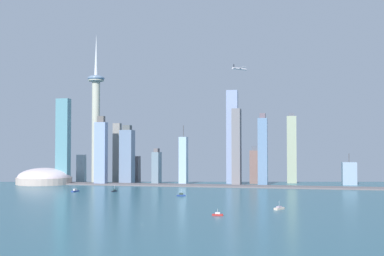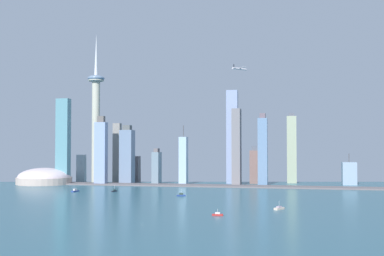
{
  "view_description": "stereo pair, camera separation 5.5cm",
  "coord_description": "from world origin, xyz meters",
  "px_view_note": "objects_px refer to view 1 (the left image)",
  "views": [
    {
      "loc": [
        142.33,
        -455.7,
        74.31
      ],
      "look_at": [
        -39.26,
        425.23,
        104.67
      ],
      "focal_mm": 46.6,
      "sensor_mm": 36.0,
      "label": 1
    },
    {
      "loc": [
        142.39,
        -455.69,
        74.31
      ],
      "look_at": [
        -39.26,
        425.23,
        104.67
      ],
      "focal_mm": 46.6,
      "sensor_mm": 36.0,
      "label": 2
    }
  ],
  "objects_px": {
    "skyscraper_3": "(127,156)",
    "observation_tower": "(96,113)",
    "skyscraper_2": "(349,173)",
    "boat_2": "(114,191)",
    "stadium_dome": "(44,178)",
    "skyscraper_9": "(101,152)",
    "boat_1": "(181,195)",
    "boat_3": "(279,208)",
    "skyscraper_10": "(157,167)",
    "skyscraper_13": "(63,141)",
    "skyscraper_8": "(237,147)",
    "boat_0": "(75,191)",
    "skyscraper_7": "(255,166)",
    "boat_4": "(218,214)",
    "skyscraper_11": "(232,137)",
    "skyscraper_1": "(82,168)",
    "skyscraper_12": "(263,151)",
    "skyscraper_0": "(183,161)",
    "skyscraper_6": "(133,169)",
    "skyscraper_4": "(117,153)",
    "skyscraper_5": "(292,149)",
    "airplane": "(240,69)"
  },
  "relations": [
    {
      "from": "skyscraper_7",
      "to": "boat_1",
      "type": "height_order",
      "value": "skyscraper_7"
    },
    {
      "from": "skyscraper_3",
      "to": "boat_0",
      "type": "xyz_separation_m",
      "value": [
        -25.71,
        -174.37,
        -51.33
      ]
    },
    {
      "from": "skyscraper_3",
      "to": "observation_tower",
      "type": "bearing_deg",
      "value": 175.7
    },
    {
      "from": "skyscraper_2",
      "to": "boat_2",
      "type": "xyz_separation_m",
      "value": [
        -379.38,
        -217.7,
        -19.63
      ]
    },
    {
      "from": "skyscraper_0",
      "to": "skyscraper_5",
      "type": "relative_size",
      "value": 0.81
    },
    {
      "from": "boat_3",
      "to": "boat_4",
      "type": "relative_size",
      "value": 1.22
    },
    {
      "from": "skyscraper_1",
      "to": "skyscraper_12",
      "type": "relative_size",
      "value": 0.41
    },
    {
      "from": "boat_3",
      "to": "skyscraper_4",
      "type": "bearing_deg",
      "value": 75.8
    },
    {
      "from": "skyscraper_7",
      "to": "boat_4",
      "type": "xyz_separation_m",
      "value": [
        -4.8,
        -442.89,
        -32.04
      ]
    },
    {
      "from": "skyscraper_3",
      "to": "skyscraper_7",
      "type": "bearing_deg",
      "value": 12.05
    },
    {
      "from": "stadium_dome",
      "to": "skyscraper_1",
      "type": "height_order",
      "value": "skyscraper_1"
    },
    {
      "from": "skyscraper_8",
      "to": "skyscraper_12",
      "type": "xyz_separation_m",
      "value": [
        46.55,
        18.3,
        -6.73
      ]
    },
    {
      "from": "skyscraper_2",
      "to": "skyscraper_9",
      "type": "relative_size",
      "value": 0.45
    },
    {
      "from": "skyscraper_13",
      "to": "boat_0",
      "type": "relative_size",
      "value": 10.72
    },
    {
      "from": "skyscraper_10",
      "to": "skyscraper_13",
      "type": "relative_size",
      "value": 0.42
    },
    {
      "from": "skyscraper_9",
      "to": "boat_1",
      "type": "relative_size",
      "value": 9.83
    },
    {
      "from": "skyscraper_5",
      "to": "skyscraper_10",
      "type": "height_order",
      "value": "skyscraper_5"
    },
    {
      "from": "airplane",
      "to": "skyscraper_11",
      "type": "bearing_deg",
      "value": 55.18
    },
    {
      "from": "skyscraper_4",
      "to": "skyscraper_5",
      "type": "height_order",
      "value": "skyscraper_5"
    },
    {
      "from": "observation_tower",
      "to": "skyscraper_0",
      "type": "distance_m",
      "value": 199.7
    },
    {
      "from": "observation_tower",
      "to": "skyscraper_9",
      "type": "relative_size",
      "value": 2.28
    },
    {
      "from": "skyscraper_7",
      "to": "skyscraper_11",
      "type": "xyz_separation_m",
      "value": [
        -42.79,
        -5.94,
        56.36
      ]
    },
    {
      "from": "observation_tower",
      "to": "boat_3",
      "type": "xyz_separation_m",
      "value": [
        363.53,
        -334.14,
        -134.43
      ]
    },
    {
      "from": "boat_0",
      "to": "boat_1",
      "type": "relative_size",
      "value": 1.16
    },
    {
      "from": "stadium_dome",
      "to": "skyscraper_11",
      "type": "bearing_deg",
      "value": 13.68
    },
    {
      "from": "skyscraper_6",
      "to": "skyscraper_13",
      "type": "height_order",
      "value": "skyscraper_13"
    },
    {
      "from": "observation_tower",
      "to": "boat_2",
      "type": "xyz_separation_m",
      "value": [
        101.19,
        -166.4,
        -134.52
      ]
    },
    {
      "from": "skyscraper_10",
      "to": "skyscraper_11",
      "type": "xyz_separation_m",
      "value": [
        137.78,
        48.22,
        58.11
      ]
    },
    {
      "from": "stadium_dome",
      "to": "skyscraper_7",
      "type": "bearing_deg",
      "value": 13.06
    },
    {
      "from": "skyscraper_6",
      "to": "skyscraper_9",
      "type": "relative_size",
      "value": 0.4
    },
    {
      "from": "skyscraper_0",
      "to": "skyscraper_9",
      "type": "xyz_separation_m",
      "value": [
        -151.91,
        -29.47,
        15.87
      ]
    },
    {
      "from": "boat_3",
      "to": "skyscraper_2",
      "type": "bearing_deg",
      "value": 16.32
    },
    {
      "from": "boat_3",
      "to": "boat_0",
      "type": "bearing_deg",
      "value": 97.59
    },
    {
      "from": "skyscraper_9",
      "to": "boat_0",
      "type": "bearing_deg",
      "value": -84.0
    },
    {
      "from": "skyscraper_5",
      "to": "boat_0",
      "type": "distance_m",
      "value": 429.18
    },
    {
      "from": "skyscraper_8",
      "to": "boat_0",
      "type": "xyz_separation_m",
      "value": [
        -236.4,
        -175.07,
        -68.51
      ]
    },
    {
      "from": "skyscraper_0",
      "to": "skyscraper_10",
      "type": "relative_size",
      "value": 1.64
    },
    {
      "from": "observation_tower",
      "to": "skyscraper_12",
      "type": "xyz_separation_m",
      "value": [
        323.62,
        14.0,
        -72.46
      ]
    },
    {
      "from": "observation_tower",
      "to": "boat_3",
      "type": "height_order",
      "value": "observation_tower"
    },
    {
      "from": "stadium_dome",
      "to": "boat_3",
      "type": "bearing_deg",
      "value": -32.86
    },
    {
      "from": "skyscraper_4",
      "to": "skyscraper_13",
      "type": "height_order",
      "value": "skyscraper_13"
    },
    {
      "from": "skyscraper_10",
      "to": "boat_3",
      "type": "relative_size",
      "value": 4.66
    },
    {
      "from": "skyscraper_0",
      "to": "skyscraper_11",
      "type": "height_order",
      "value": "skyscraper_11"
    },
    {
      "from": "stadium_dome",
      "to": "skyscraper_9",
      "type": "xyz_separation_m",
      "value": [
        110.35,
        8.81,
        49.58
      ]
    },
    {
      "from": "skyscraper_7",
      "to": "boat_4",
      "type": "relative_size",
      "value": 6.08
    },
    {
      "from": "skyscraper_10",
      "to": "boat_4",
      "type": "distance_m",
      "value": 427.69
    },
    {
      "from": "observation_tower",
      "to": "boat_1",
      "type": "relative_size",
      "value": 22.45
    },
    {
      "from": "skyscraper_3",
      "to": "boat_1",
      "type": "distance_m",
      "value": 260.72
    },
    {
      "from": "skyscraper_8",
      "to": "skyscraper_13",
      "type": "xyz_separation_m",
      "value": [
        -327.12,
        -33.73,
        10.87
      ]
    },
    {
      "from": "skyscraper_9",
      "to": "airplane",
      "type": "relative_size",
      "value": 4.99
    }
  ]
}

